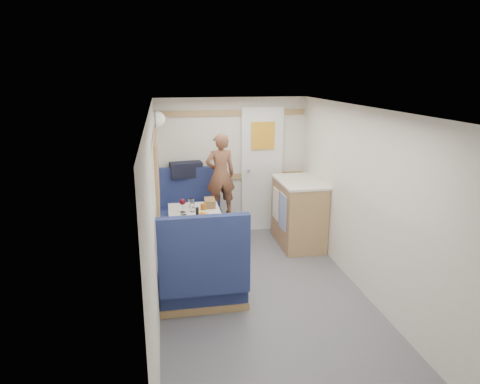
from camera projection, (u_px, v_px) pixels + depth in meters
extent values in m
plane|color=#515156|center=(267.00, 306.00, 4.44)|extent=(4.50, 4.50, 0.00)
plane|color=silver|center=(271.00, 111.00, 3.90)|extent=(4.50, 4.50, 0.00)
cube|color=silver|center=(232.00, 166.00, 6.30)|extent=(2.20, 0.02, 2.00)
cube|color=silver|center=(154.00, 221.00, 3.98)|extent=(0.02, 4.50, 2.00)
cube|color=silver|center=(374.00, 208.00, 4.36)|extent=(0.02, 4.50, 2.00)
cube|color=#906341|center=(232.00, 177.00, 6.32)|extent=(2.15, 0.02, 0.08)
cube|color=#906341|center=(232.00, 113.00, 6.07)|extent=(2.15, 0.02, 0.08)
cube|color=#A8B498|center=(156.00, 171.00, 4.86)|extent=(0.04, 1.30, 0.72)
cube|color=white|center=(262.00, 170.00, 6.37)|extent=(0.62, 0.04, 1.86)
cube|color=gold|center=(263.00, 136.00, 6.20)|extent=(0.34, 0.03, 0.40)
cylinder|color=silver|center=(248.00, 170.00, 6.28)|extent=(0.04, 0.10, 0.04)
cube|color=white|center=(195.00, 215.00, 5.09)|extent=(0.62, 0.92, 0.04)
cylinder|color=silver|center=(196.00, 242.00, 5.18)|extent=(0.08, 0.08, 0.66)
cylinder|color=silver|center=(197.00, 268.00, 5.27)|extent=(0.36, 0.36, 0.03)
cube|color=navy|center=(192.00, 229.00, 5.97)|extent=(0.88, 0.50, 0.45)
cube|color=navy|center=(189.00, 194.00, 6.12)|extent=(0.88, 0.10, 0.80)
cube|color=#906341|center=(192.00, 241.00, 6.02)|extent=(0.90, 0.52, 0.08)
cube|color=navy|center=(203.00, 282.00, 4.46)|extent=(0.88, 0.50, 0.45)
cube|color=navy|center=(204.00, 256.00, 4.08)|extent=(0.88, 0.10, 0.80)
cube|color=#906341|center=(203.00, 298.00, 4.51)|extent=(0.90, 0.52, 0.08)
cube|color=#906341|center=(189.00, 178.00, 6.10)|extent=(0.90, 0.14, 0.04)
sphere|color=white|center=(158.00, 119.00, 5.54)|extent=(0.20, 0.20, 0.20)
cube|color=#906341|center=(298.00, 213.00, 5.93)|extent=(0.54, 0.90, 0.90)
cube|color=silver|center=(300.00, 182.00, 5.81)|extent=(0.56, 0.92, 0.03)
cube|color=#5972B2|center=(283.00, 212.00, 5.68)|extent=(0.01, 0.30, 0.48)
cube|color=silver|center=(276.00, 204.00, 6.02)|extent=(0.01, 0.28, 0.44)
imported|color=brown|center=(220.00, 175.00, 5.76)|extent=(0.44, 0.32, 1.12)
cube|color=black|center=(186.00, 170.00, 6.06)|extent=(0.47, 0.27, 0.21)
cube|color=white|center=(208.00, 221.00, 4.80)|extent=(0.29, 0.37, 0.02)
sphere|color=#DC5C09|center=(202.00, 215.00, 4.87)|extent=(0.07, 0.07, 0.07)
cube|color=#E0C581|center=(203.00, 213.00, 4.99)|extent=(0.11, 0.07, 0.04)
cylinder|color=white|center=(183.00, 212.00, 5.12)|extent=(0.06, 0.06, 0.01)
cylinder|color=white|center=(183.00, 208.00, 5.11)|extent=(0.01, 0.01, 0.10)
sphere|color=#420712|center=(182.00, 202.00, 5.09)|extent=(0.08, 0.08, 0.08)
cylinder|color=silver|center=(184.00, 219.00, 4.70)|extent=(0.07, 0.07, 0.11)
cylinder|color=silver|center=(191.00, 203.00, 5.31)|extent=(0.07, 0.07, 0.11)
cylinder|color=white|center=(192.00, 207.00, 5.13)|extent=(0.07, 0.07, 0.11)
cylinder|color=#935415|center=(203.00, 208.00, 5.10)|extent=(0.07, 0.07, 0.11)
cylinder|color=black|center=(197.00, 212.00, 4.98)|extent=(0.04, 0.04, 0.10)
cube|color=brown|center=(210.00, 203.00, 5.33)|extent=(0.13, 0.24, 0.10)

